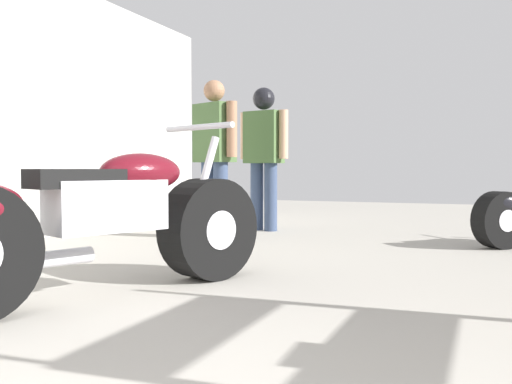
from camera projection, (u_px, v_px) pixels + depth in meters
The scene contains 4 objects.
ground_plane at pixel (327, 270), 4.07m from camera, with size 17.02×17.02×0.00m, color #A8A399.
motorcycle_maroon_cruiser at pixel (101, 224), 3.15m from camera, with size 1.07×2.12×1.02m.
mechanic_in_blue at pixel (214, 149), 5.89m from camera, with size 0.65×0.40×1.66m.
mechanic_with_helmet at pixel (264, 145), 6.65m from camera, with size 0.67×0.33×1.70m.
Camera 1 is at (1.09, -0.38, 0.73)m, focal length 39.35 mm.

